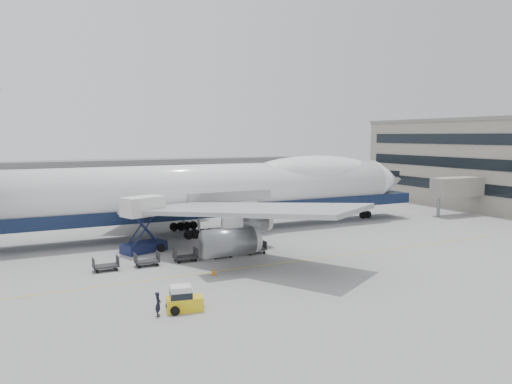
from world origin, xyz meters
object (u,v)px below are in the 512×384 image
catering_truck (143,221)px  ground_worker (158,304)px  baggage_tug (183,300)px  airliner (217,189)px

catering_truck → ground_worker: 20.35m
baggage_tug → ground_worker: size_ratio=1.60×
airliner → catering_truck: airliner is taller
airliner → ground_worker: airliner is taller
catering_truck → airliner: bearing=11.5°
catering_truck → ground_worker: size_ratio=3.50×
airliner → catering_truck: size_ratio=11.11×
baggage_tug → ground_worker: bearing=-162.4°
catering_truck → baggage_tug: (-1.96, -19.60, -2.61)m
catering_truck → ground_worker: bearing=-121.1°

